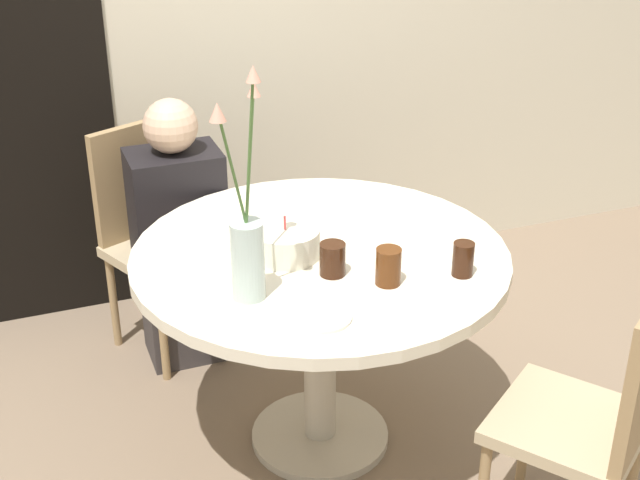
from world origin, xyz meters
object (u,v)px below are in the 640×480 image
at_px(chair_far_back, 155,227).
at_px(person_guest, 180,242).
at_px(flower_vase, 247,244).
at_px(drink_glass_1, 333,259).
at_px(drink_glass_0, 388,266).
at_px(birthday_cake, 285,243).
at_px(chair_near_front, 600,410).
at_px(side_plate, 321,317).
at_px(drink_glass_2, 463,259).

xyz_separation_m(chair_far_back, person_guest, (0.06, -0.15, -0.01)).
distance_m(flower_vase, person_guest, 0.99).
bearing_deg(flower_vase, drink_glass_1, 8.69).
relative_size(chair_far_back, person_guest, 0.85).
bearing_deg(chair_far_back, drink_glass_0, -90.08).
bearing_deg(birthday_cake, chair_near_front, -49.27).
bearing_deg(chair_far_back, chair_near_front, -83.90).
height_order(flower_vase, drink_glass_0, flower_vase).
bearing_deg(drink_glass_1, birthday_cake, 119.87).
bearing_deg(person_guest, side_plate, -81.14).
xyz_separation_m(chair_near_front, drink_glass_1, (-0.56, 0.60, 0.28)).
xyz_separation_m(birthday_cake, drink_glass_0, (0.23, -0.27, 0.01)).
bearing_deg(chair_near_front, side_plate, -64.58).
relative_size(chair_near_front, drink_glass_1, 8.94).
xyz_separation_m(chair_near_front, side_plate, (-0.68, 0.37, 0.24)).
distance_m(flower_vase, side_plate, 0.29).
bearing_deg(chair_far_back, flower_vase, -109.31).
bearing_deg(chair_far_back, birthday_cake, -96.44).
bearing_deg(chair_near_front, flower_vase, -69.53).
distance_m(flower_vase, drink_glass_0, 0.43).
bearing_deg(side_plate, drink_glass_0, 24.15).
xyz_separation_m(flower_vase, side_plate, (0.15, -0.18, -0.17)).
bearing_deg(flower_vase, person_guest, 91.00).
height_order(chair_far_back, drink_glass_0, chair_far_back).
distance_m(drink_glass_0, drink_glass_1, 0.17).
distance_m(chair_near_front, flower_vase, 1.08).
height_order(chair_near_front, flower_vase, flower_vase).
distance_m(chair_far_back, drink_glass_0, 1.25).
distance_m(chair_near_front, drink_glass_1, 0.87).
relative_size(chair_near_front, birthday_cake, 4.19).
height_order(drink_glass_0, drink_glass_2, drink_glass_0).
xyz_separation_m(drink_glass_1, person_guest, (-0.29, 0.85, -0.29)).
bearing_deg(drink_glass_0, person_guest, 113.59).
relative_size(chair_far_back, drink_glass_2, 8.61).
height_order(chair_near_front, drink_glass_0, chair_near_front).
bearing_deg(chair_near_front, drink_glass_1, -82.69).
bearing_deg(person_guest, drink_glass_1, -71.28).
xyz_separation_m(chair_near_front, drink_glass_0, (-0.43, 0.49, 0.29)).
relative_size(birthday_cake, person_guest, 0.20).
bearing_deg(drink_glass_0, birthday_cake, 129.52).
height_order(chair_near_front, birthday_cake, chair_near_front).
xyz_separation_m(chair_near_front, flower_vase, (-0.84, 0.56, 0.40)).
bearing_deg(chair_far_back, drink_glass_2, -81.61).
distance_m(flower_vase, drink_glass_2, 0.66).
relative_size(side_plate, person_guest, 0.16).
xyz_separation_m(flower_vase, drink_glass_2, (0.64, -0.10, -0.12)).
height_order(flower_vase, side_plate, flower_vase).
height_order(chair_far_back, drink_glass_2, chair_far_back).
distance_m(side_plate, person_guest, 1.12).
bearing_deg(side_plate, birthday_cake, 85.88).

